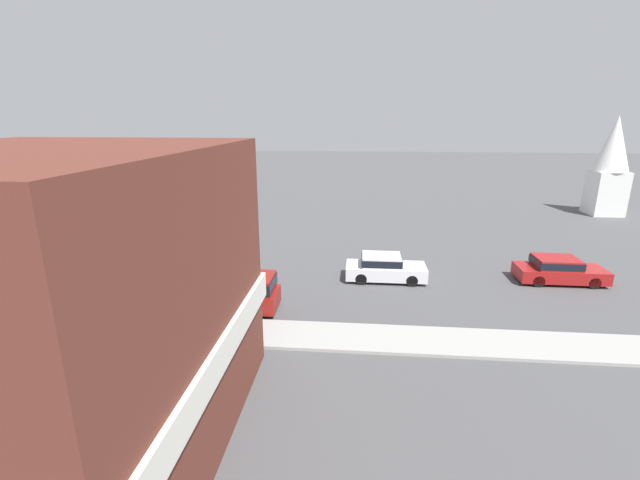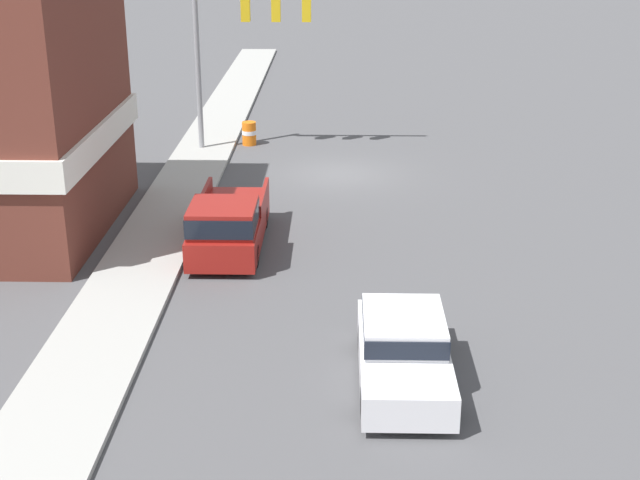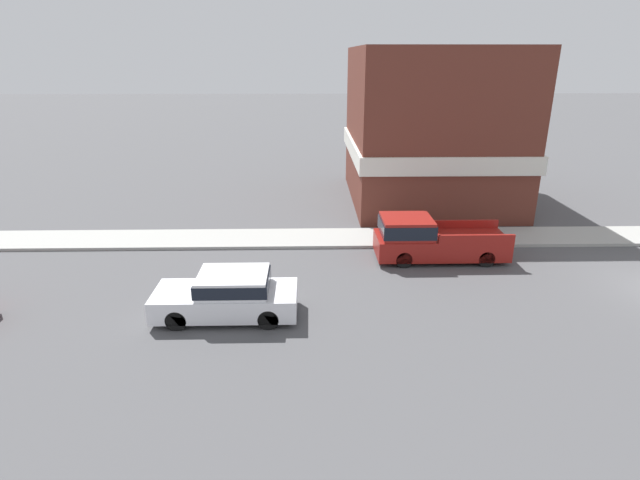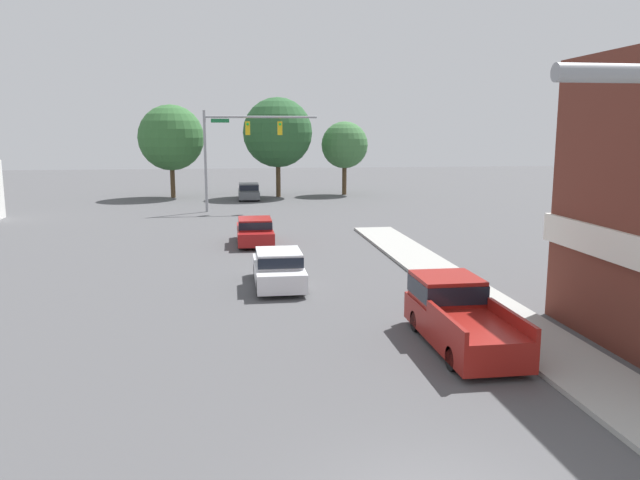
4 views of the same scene
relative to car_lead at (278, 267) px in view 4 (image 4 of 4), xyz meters
name	(u,v)px [view 4 (image 4 of 4)]	position (x,y,z in m)	size (l,w,h in m)	color
far_signal_assembly	(240,138)	(-1.11, 24.87, 4.98)	(8.85, 0.49, 7.86)	gray
car_lead	(278,267)	(0.00, 0.00, 0.00)	(1.91, 4.60, 1.51)	black
car_distant	(249,191)	(-0.26, 33.38, 0.01)	(1.90, 4.61, 1.53)	black
car_second_ahead	(255,230)	(-0.58, 9.96, -0.02)	(1.95, 4.80, 1.48)	black
pickup_truck_parked	(457,313)	(4.75, -7.59, 0.11)	(1.99, 5.37, 1.81)	black
backdrop_tree_left_far	(171,138)	(-7.39, 36.33, 4.88)	(6.17, 6.17, 8.77)	#4C3823
backdrop_tree_left_mid	(278,133)	(2.67, 35.71, 5.37)	(6.64, 6.64, 9.48)	#4C3823
backdrop_tree_center	(345,145)	(9.38, 36.86, 4.14)	(4.62, 4.62, 7.25)	#4C3823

